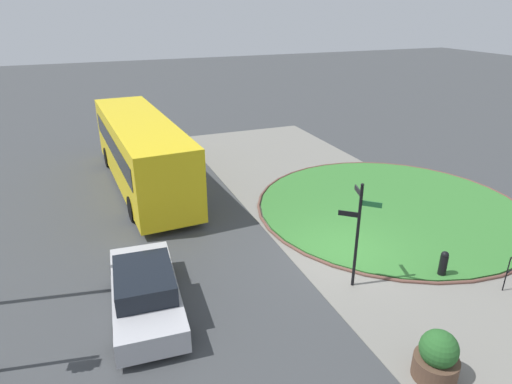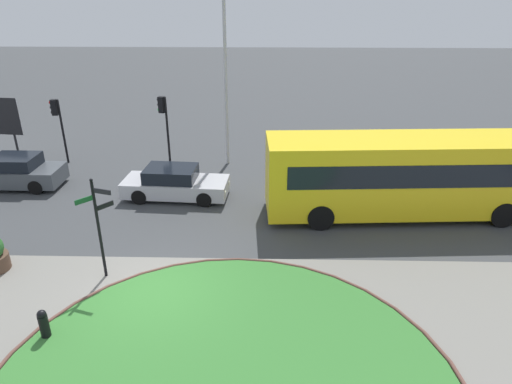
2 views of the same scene
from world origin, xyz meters
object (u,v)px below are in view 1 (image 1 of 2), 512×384
at_px(bollard_foreground, 443,264).
at_px(car_far_lane, 145,291).
at_px(signpost_directional, 358,228).
at_px(bus_yellow, 142,151).
at_px(planter_near_signpost, 437,358).

xyz_separation_m(bollard_foreground, car_far_lane, (1.72, 8.78, 0.17)).
xyz_separation_m(signpost_directional, bus_yellow, (10.43, 4.60, -0.24)).
distance_m(signpost_directional, bollard_foreground, 3.25).
bearing_deg(planter_near_signpost, car_far_lane, 49.76).
height_order(car_far_lane, planter_near_signpost, car_far_lane).
distance_m(car_far_lane, planter_near_signpost, 7.46).
xyz_separation_m(signpost_directional, car_far_lane, (1.07, 5.95, -1.29)).
height_order(bollard_foreground, bus_yellow, bus_yellow).
bearing_deg(planter_near_signpost, bollard_foreground, -44.91).
bearing_deg(signpost_directional, bus_yellow, 23.80).
bearing_deg(bus_yellow, planter_near_signpost, -166.26).
bearing_deg(signpost_directional, planter_near_signpost, 176.03).
bearing_deg(car_far_lane, planter_near_signpost, -126.45).
relative_size(bollard_foreground, car_far_lane, 0.20).
bearing_deg(signpost_directional, bollard_foreground, -103.03).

